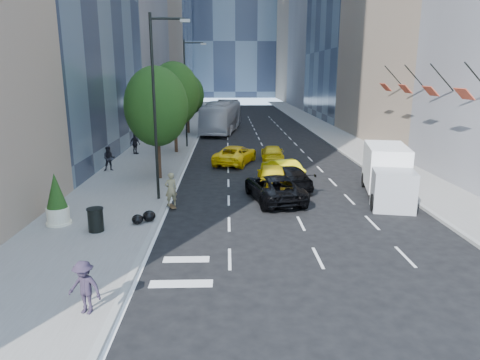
{
  "coord_description": "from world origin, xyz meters",
  "views": [
    {
      "loc": [
        -2.57,
        -19.56,
        7.1
      ],
      "look_at": [
        -1.9,
        2.42,
        1.6
      ],
      "focal_mm": 32.0,
      "sensor_mm": 36.0,
      "label": 1
    }
  ],
  "objects_px": {
    "black_sedan_mercedes": "(287,177)",
    "trash_can": "(96,220)",
    "black_sedan_lincoln": "(274,188)",
    "box_truck": "(387,173)",
    "skateboarder": "(171,192)",
    "city_bus": "(222,116)",
    "planter_shrub": "(57,200)"
  },
  "relations": [
    {
      "from": "trash_can",
      "to": "planter_shrub",
      "type": "bearing_deg",
      "value": 154.19
    },
    {
      "from": "skateboarder",
      "to": "black_sedan_mercedes",
      "type": "distance_m",
      "value": 7.84
    },
    {
      "from": "skateboarder",
      "to": "box_truck",
      "type": "bearing_deg",
      "value": 162.82
    },
    {
      "from": "skateboarder",
      "to": "box_truck",
      "type": "height_order",
      "value": "box_truck"
    },
    {
      "from": "black_sedan_lincoln",
      "to": "city_bus",
      "type": "height_order",
      "value": "city_bus"
    },
    {
      "from": "planter_shrub",
      "to": "black_sedan_mercedes",
      "type": "bearing_deg",
      "value": 29.63
    },
    {
      "from": "trash_can",
      "to": "black_sedan_mercedes",
      "type": "bearing_deg",
      "value": 38.33
    },
    {
      "from": "black_sedan_mercedes",
      "to": "box_truck",
      "type": "height_order",
      "value": "box_truck"
    },
    {
      "from": "skateboarder",
      "to": "black_sedan_lincoln",
      "type": "xyz_separation_m",
      "value": [
        5.69,
        1.29,
        -0.17
      ]
    },
    {
      "from": "black_sedan_mercedes",
      "to": "city_bus",
      "type": "bearing_deg",
      "value": -93.81
    },
    {
      "from": "skateboarder",
      "to": "trash_can",
      "type": "relative_size",
      "value": 1.79
    },
    {
      "from": "black_sedan_lincoln",
      "to": "trash_can",
      "type": "height_order",
      "value": "black_sedan_lincoln"
    },
    {
      "from": "black_sedan_lincoln",
      "to": "trash_can",
      "type": "relative_size",
      "value": 5.27
    },
    {
      "from": "box_truck",
      "to": "skateboarder",
      "type": "bearing_deg",
      "value": -160.45
    },
    {
      "from": "skateboarder",
      "to": "planter_shrub",
      "type": "height_order",
      "value": "planter_shrub"
    },
    {
      "from": "black_sedan_lincoln",
      "to": "trash_can",
      "type": "distance_m",
      "value": 10.0
    },
    {
      "from": "black_sedan_mercedes",
      "to": "box_truck",
      "type": "bearing_deg",
      "value": 144.64
    },
    {
      "from": "black_sedan_lincoln",
      "to": "box_truck",
      "type": "height_order",
      "value": "box_truck"
    },
    {
      "from": "black_sedan_lincoln",
      "to": "city_bus",
      "type": "xyz_separation_m",
      "value": [
        -3.29,
        30.01,
        1.13
      ]
    },
    {
      "from": "black_sedan_lincoln",
      "to": "planter_shrub",
      "type": "distance_m",
      "value": 11.43
    },
    {
      "from": "skateboarder",
      "to": "box_truck",
      "type": "xyz_separation_m",
      "value": [
        12.31,
        1.63,
        0.58
      ]
    },
    {
      "from": "skateboarder",
      "to": "city_bus",
      "type": "xyz_separation_m",
      "value": [
        2.4,
        31.3,
        0.96
      ]
    },
    {
      "from": "skateboarder",
      "to": "city_bus",
      "type": "bearing_deg",
      "value": -119.09
    },
    {
      "from": "skateboarder",
      "to": "trash_can",
      "type": "distance_m",
      "value": 4.79
    },
    {
      "from": "black_sedan_lincoln",
      "to": "city_bus",
      "type": "relative_size",
      "value": 0.4
    },
    {
      "from": "city_bus",
      "to": "planter_shrub",
      "type": "height_order",
      "value": "city_bus"
    },
    {
      "from": "black_sedan_lincoln",
      "to": "black_sedan_mercedes",
      "type": "distance_m",
      "value": 2.84
    },
    {
      "from": "black_sedan_mercedes",
      "to": "trash_can",
      "type": "xyz_separation_m",
      "value": [
        -9.72,
        -7.69,
        -0.06
      ]
    },
    {
      "from": "box_truck",
      "to": "planter_shrub",
      "type": "xyz_separation_m",
      "value": [
        -17.28,
        -4.42,
        -0.17
      ]
    },
    {
      "from": "skateboarder",
      "to": "black_sedan_lincoln",
      "type": "bearing_deg",
      "value": 168.03
    },
    {
      "from": "city_bus",
      "to": "planter_shrub",
      "type": "relative_size",
      "value": 5.45
    },
    {
      "from": "box_truck",
      "to": "black_sedan_lincoln",
      "type": "bearing_deg",
      "value": -165.04
    }
  ]
}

